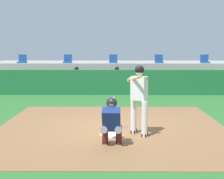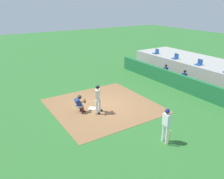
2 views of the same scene
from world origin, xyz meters
name	(u,v)px [view 2 (image 2 of 2)]	position (x,y,z in m)	size (l,w,h in m)	color
ground_plane	(103,106)	(0.00, 0.00, 0.00)	(80.00, 80.00, 0.00)	#2D6B2D
dirt_infield	(103,106)	(0.00, 0.00, 0.01)	(6.40, 6.40, 0.01)	olive
home_plate	(92,108)	(0.00, -0.80, 0.02)	(0.44, 0.44, 0.02)	white
batter_at_plate	(98,97)	(0.69, -0.75, 1.04)	(0.55, 0.91, 1.80)	silver
catcher_crouched	(80,103)	(0.01, -1.63, 0.61)	(0.50, 1.68, 1.13)	gray
on_deck_batter	(166,124)	(5.17, 0.43, 1.02)	(0.58, 0.23, 1.79)	silver
dugout_wall	(174,80)	(0.00, 6.50, 0.60)	(13.00, 0.30, 1.20)	#1E6638
dugout_bench	(182,82)	(0.00, 7.50, 0.23)	(11.80, 0.44, 0.45)	olive
dugout_player_0	(165,72)	(-1.87, 7.34, 0.67)	(0.49, 0.70, 1.30)	#939399
dugout_player_1	(183,78)	(0.20, 7.34, 0.67)	(0.49, 0.70, 1.30)	#939399
stands_platform	(209,70)	(0.00, 10.90, 0.70)	(15.00, 4.40, 1.40)	#9E9E99
stadium_seat_0	(156,52)	(-5.20, 9.38, 1.53)	(0.46, 0.46, 0.48)	#1E478C
stadium_seat_1	(176,57)	(-2.60, 9.38, 1.53)	(0.46, 0.46, 0.48)	#1E478C
stadium_seat_2	(199,63)	(0.00, 9.38, 1.53)	(0.46, 0.46, 0.48)	#1E478C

